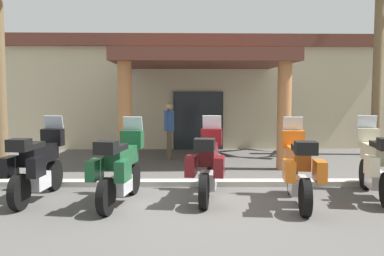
# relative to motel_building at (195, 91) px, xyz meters

# --- Properties ---
(ground_plane) EXTENTS (80.00, 80.00, 0.00)m
(ground_plane) POSITION_rel_motel_building_xyz_m (0.08, -10.65, -2.12)
(ground_plane) COLOR #514F4C
(motel_building) EXTENTS (14.40, 11.61, 4.16)m
(motel_building) POSITION_rel_motel_building_xyz_m (0.00, 0.00, 0.00)
(motel_building) COLOR beige
(motel_building) RESTS_ON ground_plane
(motorcycle_black) EXTENTS (0.74, 2.21, 1.61)m
(motorcycle_black) POSITION_rel_motel_building_xyz_m (-3.22, -10.49, -1.42)
(motorcycle_black) COLOR black
(motorcycle_black) RESTS_ON ground_plane
(motorcycle_green) EXTENTS (0.85, 2.20, 1.61)m
(motorcycle_green) POSITION_rel_motel_building_xyz_m (-1.54, -10.83, -1.42)
(motorcycle_green) COLOR black
(motorcycle_green) RESTS_ON ground_plane
(motorcycle_maroon) EXTENTS (0.80, 2.21, 1.61)m
(motorcycle_maroon) POSITION_rel_motel_building_xyz_m (0.13, -10.44, -1.42)
(motorcycle_maroon) COLOR black
(motorcycle_maroon) RESTS_ON ground_plane
(motorcycle_orange) EXTENTS (0.74, 2.21, 1.61)m
(motorcycle_orange) POSITION_rel_motel_building_xyz_m (1.81, -10.90, -1.42)
(motorcycle_orange) COLOR black
(motorcycle_orange) RESTS_ON ground_plane
(motorcycle_cream) EXTENTS (0.81, 2.21, 1.61)m
(motorcycle_cream) POSITION_rel_motel_building_xyz_m (3.48, -10.41, -1.42)
(motorcycle_cream) COLOR black
(motorcycle_cream) RESTS_ON ground_plane
(pedestrian) EXTENTS (0.32, 0.52, 1.77)m
(pedestrian) POSITION_rel_motel_building_xyz_m (-0.87, -5.44, -1.08)
(pedestrian) COLOR brown
(pedestrian) RESTS_ON ground_plane
(curb_strip) EXTENTS (10.37, 0.36, 0.12)m
(curb_strip) POSITION_rel_motel_building_xyz_m (0.13, -9.25, -2.06)
(curb_strip) COLOR #ADA89E
(curb_strip) RESTS_ON ground_plane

